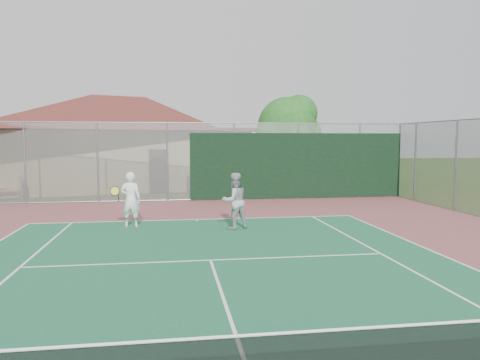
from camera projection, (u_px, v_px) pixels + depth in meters
name	position (u px, v px, depth m)	size (l,w,h in m)	color
back_fence	(236.00, 164.00, 21.24)	(20.08, 0.11, 3.53)	gray
side_fence_right	(456.00, 166.00, 17.99)	(0.08, 9.00, 3.50)	gray
clubhouse	(123.00, 133.00, 27.52)	(15.74, 12.00, 6.13)	tan
tree	(289.00, 129.00, 24.14)	(3.61, 3.42, 5.04)	#392814
player_white_front	(130.00, 200.00, 14.61)	(0.96, 0.66, 1.74)	white
player_grey_back	(234.00, 201.00, 14.37)	(1.01, 0.90, 1.73)	#A8ABAD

